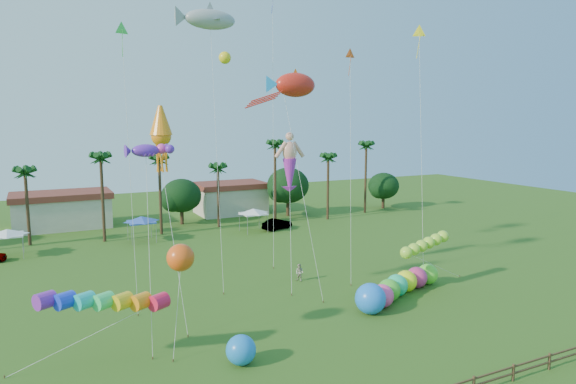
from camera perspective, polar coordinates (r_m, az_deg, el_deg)
name	(u,v)px	position (r m, az deg, el deg)	size (l,w,h in m)	color
ground	(361,359)	(33.10, 8.17, -17.88)	(160.00, 160.00, 0.00)	#285116
tree_line	(201,194)	(72.13, -9.60, -0.17)	(69.46, 8.91, 11.00)	#3A2819
buildings_row	(145,207)	(76.68, -15.64, -1.59)	(35.00, 7.00, 4.00)	beige
tent_row	(142,220)	(62.79, -15.87, -2.99)	(31.00, 4.00, 0.60)	white
car_b	(277,224)	(68.11, -1.22, -3.58)	(1.51, 4.34, 1.43)	#4C4C54
spectator_b	(300,273)	(46.67, 1.29, -8.95)	(0.77, 0.60, 1.59)	#ACA490
caterpillar_inflatable	(396,287)	(43.11, 11.89, -10.31)	(11.08, 5.92, 2.33)	#FF4392
blue_ball	(241,350)	(31.89, -5.25, -17.07)	(1.81, 1.81, 1.81)	blue
rainbow_tube	(128,307)	(31.97, -17.37, -12.06)	(10.20, 3.32, 4.13)	#EC1A46
green_worm	(406,253)	(44.12, 13.01, -6.59)	(10.25, 2.30, 4.06)	#9EDF31
orange_ball_kite	(181,258)	(33.14, -11.86, -7.15)	(2.31, 3.08, 6.72)	#F65114
merman_kite	(290,166)	(45.60, 0.19, 2.88)	(3.09, 5.05, 12.87)	#ED9B86
fish_kite	(295,85)	(44.08, 0.83, 11.80)	(5.72, 6.94, 18.46)	red
shark_kite	(210,20)	(48.36, -8.63, 18.42)	(6.48, 7.73, 24.32)	#8E969B
squid_kite	(161,136)	(37.75, -13.92, 6.02)	(1.89, 5.63, 15.53)	orange
lobster_kite	(146,151)	(34.45, -15.53, 4.44)	(3.36, 4.97, 13.05)	#6625BC
delta_kite_red	(350,60)	(47.23, 6.92, 14.40)	(2.09, 3.18, 20.72)	#D04B17
delta_kite_yellow	(419,36)	(48.16, 14.38, 16.44)	(1.92, 3.69, 22.66)	yellow
delta_kite_green	(122,35)	(41.47, -17.96, 16.25)	(1.21, 3.38, 21.63)	green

